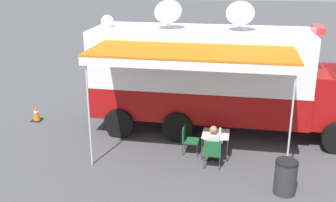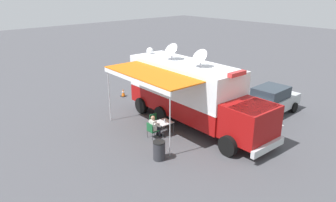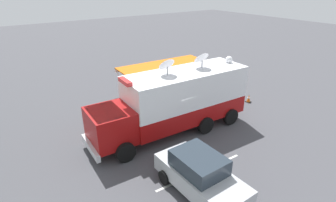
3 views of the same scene
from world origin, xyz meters
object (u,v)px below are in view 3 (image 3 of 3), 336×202
folding_chair_beside_table (168,106)px  car_behind_truck (200,175)px  trash_bin (118,106)px  folding_table (157,107)px  seated_responder (152,103)px  traffic_cone (249,98)px  command_truck (175,99)px  folding_chair_at_table (151,104)px  water_bottle (154,104)px

folding_chair_beside_table → car_behind_truck: bearing=155.3°
folding_chair_beside_table → trash_bin: 3.31m
folding_table → trash_bin: trash_bin is taller
seated_responder → traffic_cone: bearing=-111.5°
trash_bin → traffic_cone: bearing=-114.7°
command_truck → car_behind_truck: bearing=155.3°
trash_bin → car_behind_truck: 8.76m
command_truck → folding_chair_at_table: command_truck is taller
folding_table → folding_chair_beside_table: 0.87m
command_truck → water_bottle: size_ratio=42.79×
seated_responder → trash_bin: 2.29m
folding_chair_at_table → car_behind_truck: 7.99m
folding_chair_beside_table → seated_responder: bearing=50.3°
folding_chair_beside_table → trash_bin: bearing=53.8°
command_truck → seated_responder: bearing=-2.9°
command_truck → traffic_cone: (0.09, -6.74, -1.67)m
command_truck → traffic_cone: 6.95m
command_truck → water_bottle: 2.41m
car_behind_truck → water_bottle: bearing=-17.3°
folding_chair_beside_table → seated_responder: seated_responder is taller
water_bottle → folding_chair_beside_table: 1.03m
command_truck → folding_chair_at_table: (2.87, -0.14, -1.43)m
trash_bin → traffic_cone: size_ratio=1.57×
car_behind_truck → traffic_cone: bearing=-61.5°
command_truck → trash_bin: size_ratio=10.53×
seated_responder → command_truck: bearing=177.1°
folding_chair_at_table → folding_chair_beside_table: 1.16m
folding_chair_beside_table → trash_bin: size_ratio=0.96×
trash_bin → traffic_cone: (-3.89, -8.48, -0.18)m
folding_table → seated_responder: bearing=-5.2°
folding_table → folding_chair_at_table: folding_chair_at_table is taller
trash_bin → traffic_cone: 9.34m
folding_chair_at_table → car_behind_truck: bearing=163.0°
seated_responder → car_behind_truck: size_ratio=0.30×
car_behind_truck → command_truck: bearing=-24.7°
trash_bin → folding_chair_at_table: bearing=-120.4°
folding_table → traffic_cone: bearing=-106.6°
trash_bin → car_behind_truck: size_ratio=0.22×
folding_chair_beside_table → traffic_cone: 6.13m
folding_table → traffic_cone: size_ratio=1.44×
water_bottle → folding_chair_at_table: bearing=-14.6°
command_truck → folding_table: 2.44m
folding_table → folding_chair_at_table: 0.82m
command_truck → car_behind_truck: (-4.76, 2.19, -1.07)m
command_truck → trash_bin: bearing=23.6°
seated_responder → traffic_cone: size_ratio=2.16×
folding_chair_beside_table → folding_chair_at_table: bearing=42.8°
seated_responder → water_bottle: bearing=161.5°
command_truck → folding_chair_beside_table: (2.03, -0.93, -1.43)m
folding_chair_at_table → seated_responder: bearing=177.5°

